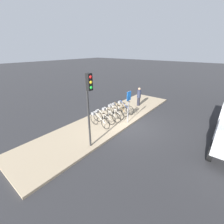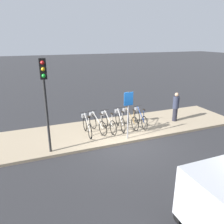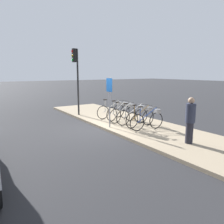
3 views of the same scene
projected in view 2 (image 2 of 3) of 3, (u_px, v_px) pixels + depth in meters
The scene contains 11 objects.
ground_plane at pixel (127, 144), 9.96m from camera, with size 120.00×120.00×0.00m, color #2D2D30.
sidewalk at pixel (113, 130), 11.39m from camera, with size 13.88×3.28×0.12m.
parked_bicycle_0 at pixel (87, 125), 10.60m from camera, with size 0.46×1.74×1.06m.
parked_bicycle_1 at pixel (97, 123), 10.88m from camera, with size 0.52×1.71×1.06m.
parked_bicycle_2 at pixel (108, 122), 10.99m from camera, with size 0.46×1.73×1.06m.
parked_bicycle_3 at pixel (120, 120), 11.29m from camera, with size 0.46×1.73×1.06m.
parked_bicycle_4 at pixel (129, 118), 11.50m from camera, with size 0.46×1.74×1.06m.
parked_bicycle_5 at pixel (140, 118), 11.61m from camera, with size 0.46×1.73×1.06m.
pedestrian at pixel (176, 106), 12.18m from camera, with size 0.34×0.34×1.64m.
traffic_light at pixel (45, 88), 8.10m from camera, with size 0.24×0.40×3.80m.
sign_post at pixel (128, 108), 9.75m from camera, with size 0.44×0.07×2.23m.
Camera 2 is at (-3.94, -8.09, 4.57)m, focal length 35.00 mm.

